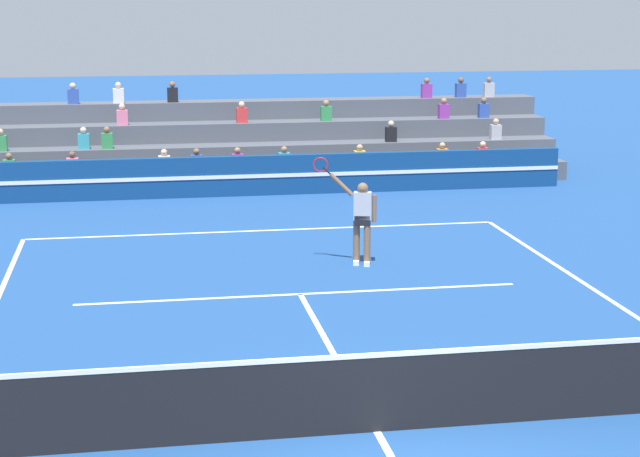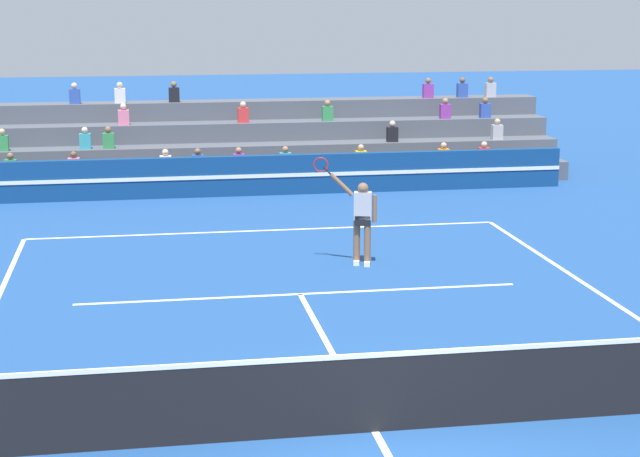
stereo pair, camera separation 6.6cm
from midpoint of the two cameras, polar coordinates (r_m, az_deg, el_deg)
The scene contains 7 objects.
ground_plane at distance 13.88m, azimuth 2.92°, elevation -10.77°, with size 120.00×120.00×0.00m, color navy.
court_lines at distance 13.88m, azimuth 2.92°, elevation -10.76°, with size 11.10×23.90×0.01m.
tennis_net at distance 13.68m, azimuth 2.94°, elevation -8.68°, with size 12.00×0.10×1.10m.
sponsor_banner_wall at distance 29.37m, azimuth -4.10°, elevation 2.83°, with size 18.00×0.26×1.10m.
bleacher_stand at distance 32.44m, azimuth -4.67°, elevation 4.24°, with size 19.35×3.80×2.83m.
tennis_player at distance 21.75m, azimuth 2.11°, elevation 0.56°, with size 1.32×0.49×2.29m.
tennis_ball at distance 15.01m, azimuth -1.38°, elevation -8.77°, with size 0.07×0.07×0.07m, color #C6DB33.
Camera 1 is at (-2.88, -12.42, 5.49)m, focal length 60.00 mm.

